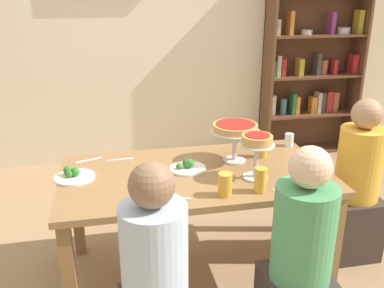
{
  "coord_description": "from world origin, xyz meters",
  "views": [
    {
      "loc": [
        -0.5,
        -2.34,
        1.81
      ],
      "look_at": [
        0.0,
        0.1,
        0.89
      ],
      "focal_mm": 39.47,
      "sensor_mm": 36.0,
      "label": 1
    }
  ],
  "objects_px": {
    "cutlery_knife_near": "(120,159)",
    "bookshelf": "(314,54)",
    "salad_plate_far_diner": "(73,175)",
    "salad_plate_near_diner": "(188,167)",
    "cutlery_knife_far": "(174,198)",
    "diner_head_east": "(355,191)",
    "diner_near_right": "(300,270)",
    "cutlery_fork_far": "(89,160)",
    "dining_table": "(195,185)",
    "deep_dish_pizza_stand": "(235,130)",
    "personal_pizza_stand": "(257,145)",
    "cutlery_fork_near": "(288,189)",
    "water_glass_clear_near": "(289,140)",
    "beer_glass_amber_short": "(225,185)",
    "beer_glass_amber_tall": "(263,146)",
    "beer_glass_amber_spare": "(260,180)"
  },
  "relations": [
    {
      "from": "deep_dish_pizza_stand",
      "to": "beer_glass_amber_tall",
      "type": "bearing_deg",
      "value": 9.46
    },
    {
      "from": "beer_glass_amber_tall",
      "to": "cutlery_fork_far",
      "type": "bearing_deg",
      "value": 171.7
    },
    {
      "from": "diner_head_east",
      "to": "salad_plate_far_diner",
      "type": "bearing_deg",
      "value": -1.78
    },
    {
      "from": "diner_head_east",
      "to": "beer_glass_amber_spare",
      "type": "xyz_separation_m",
      "value": [
        -0.83,
        -0.33,
        0.32
      ]
    },
    {
      "from": "deep_dish_pizza_stand",
      "to": "water_glass_clear_near",
      "type": "xyz_separation_m",
      "value": [
        0.47,
        0.2,
        -0.17
      ]
    },
    {
      "from": "diner_near_right",
      "to": "deep_dish_pizza_stand",
      "type": "distance_m",
      "value": 0.97
    },
    {
      "from": "diner_near_right",
      "to": "salad_plate_near_diner",
      "type": "relative_size",
      "value": 4.99
    },
    {
      "from": "bookshelf",
      "to": "personal_pizza_stand",
      "type": "relative_size",
      "value": 8.04
    },
    {
      "from": "diner_near_right",
      "to": "cutlery_knife_near",
      "type": "distance_m",
      "value": 1.34
    },
    {
      "from": "beer_glass_amber_tall",
      "to": "water_glass_clear_near",
      "type": "bearing_deg",
      "value": 31.44
    },
    {
      "from": "diner_head_east",
      "to": "cutlery_knife_far",
      "type": "relative_size",
      "value": 6.39
    },
    {
      "from": "salad_plate_near_diner",
      "to": "salad_plate_far_diner",
      "type": "height_order",
      "value": "salad_plate_near_diner"
    },
    {
      "from": "personal_pizza_stand",
      "to": "cutlery_knife_far",
      "type": "relative_size",
      "value": 1.53
    },
    {
      "from": "personal_pizza_stand",
      "to": "salad_plate_far_diner",
      "type": "distance_m",
      "value": 1.11
    },
    {
      "from": "salad_plate_near_diner",
      "to": "cutlery_knife_far",
      "type": "relative_size",
      "value": 1.28
    },
    {
      "from": "diner_head_east",
      "to": "cutlery_fork_far",
      "type": "relative_size",
      "value": 6.39
    },
    {
      "from": "salad_plate_far_diner",
      "to": "bookshelf",
      "type": "bearing_deg",
      "value": 37.96
    },
    {
      "from": "cutlery_knife_near",
      "to": "bookshelf",
      "type": "bearing_deg",
      "value": -144.5
    },
    {
      "from": "personal_pizza_stand",
      "to": "salad_plate_near_diner",
      "type": "relative_size",
      "value": 1.2
    },
    {
      "from": "salad_plate_near_diner",
      "to": "salad_plate_far_diner",
      "type": "xyz_separation_m",
      "value": [
        -0.7,
        0.01,
        -0.0
      ]
    },
    {
      "from": "beer_glass_amber_short",
      "to": "cutlery_knife_far",
      "type": "bearing_deg",
      "value": 175.45
    },
    {
      "from": "cutlery_knife_far",
      "to": "diner_head_east",
      "type": "bearing_deg",
      "value": 34.67
    },
    {
      "from": "diner_head_east",
      "to": "cutlery_fork_far",
      "type": "distance_m",
      "value": 1.83
    },
    {
      "from": "diner_head_east",
      "to": "diner_near_right",
      "type": "bearing_deg",
      "value": 44.01
    },
    {
      "from": "cutlery_knife_near",
      "to": "cutlery_fork_far",
      "type": "relative_size",
      "value": 1.0
    },
    {
      "from": "diner_head_east",
      "to": "deep_dish_pizza_stand",
      "type": "bearing_deg",
      "value": -8.37
    },
    {
      "from": "salad_plate_near_diner",
      "to": "cutlery_knife_far",
      "type": "height_order",
      "value": "salad_plate_near_diner"
    },
    {
      "from": "dining_table",
      "to": "cutlery_knife_far",
      "type": "xyz_separation_m",
      "value": [
        -0.18,
        -0.32,
        0.09
      ]
    },
    {
      "from": "diner_head_east",
      "to": "beer_glass_amber_spare",
      "type": "bearing_deg",
      "value": 21.8
    },
    {
      "from": "personal_pizza_stand",
      "to": "beer_glass_amber_tall",
      "type": "bearing_deg",
      "value": 62.88
    },
    {
      "from": "cutlery_fork_far",
      "to": "cutlery_fork_near",
      "type": "bearing_deg",
      "value": 129.51
    },
    {
      "from": "beer_glass_amber_tall",
      "to": "cutlery_fork_far",
      "type": "relative_size",
      "value": 0.86
    },
    {
      "from": "salad_plate_far_diner",
      "to": "water_glass_clear_near",
      "type": "height_order",
      "value": "water_glass_clear_near"
    },
    {
      "from": "salad_plate_far_diner",
      "to": "cutlery_fork_near",
      "type": "distance_m",
      "value": 1.26
    },
    {
      "from": "diner_near_right",
      "to": "cutlery_fork_far",
      "type": "distance_m",
      "value": 1.5
    },
    {
      "from": "personal_pizza_stand",
      "to": "cutlery_fork_far",
      "type": "height_order",
      "value": "personal_pizza_stand"
    },
    {
      "from": "cutlery_fork_far",
      "to": "deep_dish_pizza_stand",
      "type": "bearing_deg",
      "value": 148.17
    },
    {
      "from": "dining_table",
      "to": "deep_dish_pizza_stand",
      "type": "xyz_separation_m",
      "value": [
        0.29,
        0.12,
        0.3
      ]
    },
    {
      "from": "cutlery_fork_near",
      "to": "cutlery_knife_near",
      "type": "distance_m",
      "value": 1.11
    },
    {
      "from": "beer_glass_amber_tall",
      "to": "beer_glass_amber_short",
      "type": "distance_m",
      "value": 0.64
    },
    {
      "from": "salad_plate_near_diner",
      "to": "beer_glass_amber_spare",
      "type": "distance_m",
      "value": 0.51
    },
    {
      "from": "diner_head_east",
      "to": "cutlery_knife_near",
      "type": "distance_m",
      "value": 1.63
    },
    {
      "from": "cutlery_knife_near",
      "to": "diner_head_east",
      "type": "bearing_deg",
      "value": 167.16
    },
    {
      "from": "dining_table",
      "to": "beer_glass_amber_tall",
      "type": "xyz_separation_m",
      "value": [
        0.5,
        0.16,
        0.17
      ]
    },
    {
      "from": "bookshelf",
      "to": "cutlery_knife_far",
      "type": "bearing_deg",
      "value": -129.98
    },
    {
      "from": "diner_near_right",
      "to": "water_glass_clear_near",
      "type": "height_order",
      "value": "diner_near_right"
    },
    {
      "from": "deep_dish_pizza_stand",
      "to": "cutlery_fork_far",
      "type": "relative_size",
      "value": 1.77
    },
    {
      "from": "beer_glass_amber_short",
      "to": "cutlery_knife_near",
      "type": "height_order",
      "value": "beer_glass_amber_short"
    },
    {
      "from": "bookshelf",
      "to": "diner_head_east",
      "type": "bearing_deg",
      "value": -107.55
    },
    {
      "from": "dining_table",
      "to": "bookshelf",
      "type": "height_order",
      "value": "bookshelf"
    }
  ]
}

